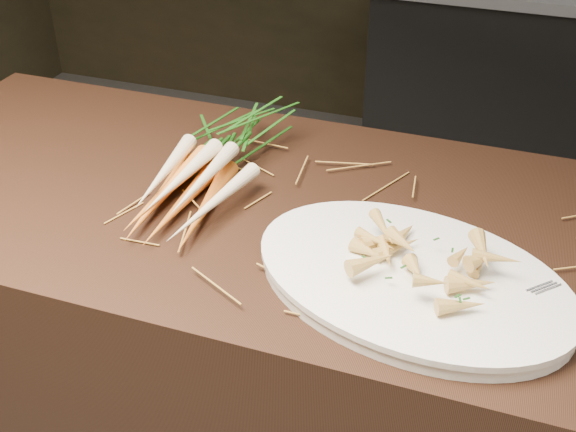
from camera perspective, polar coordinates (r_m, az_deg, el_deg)
name	(u,v)px	position (r m, az deg, el deg)	size (l,w,h in m)	color
main_counter	(460,431)	(1.52, 13.44, -16.19)	(2.40, 0.70, 0.90)	black
straw_bedding	(498,243)	(1.22, 16.23, -2.04)	(1.40, 0.60, 0.02)	#AC702D
root_veg_bunch	(216,151)	(1.36, -5.71, 5.10)	(0.19, 0.50, 0.09)	orange
serving_platter	(411,281)	(1.10, 9.67, -5.12)	(0.49, 0.33, 0.03)	white
roasted_veg_heap	(413,260)	(1.07, 9.87, -3.45)	(0.24, 0.17, 0.05)	#A47733
serving_fork	(522,326)	(1.04, 17.98, -8.29)	(0.02, 0.19, 0.00)	silver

